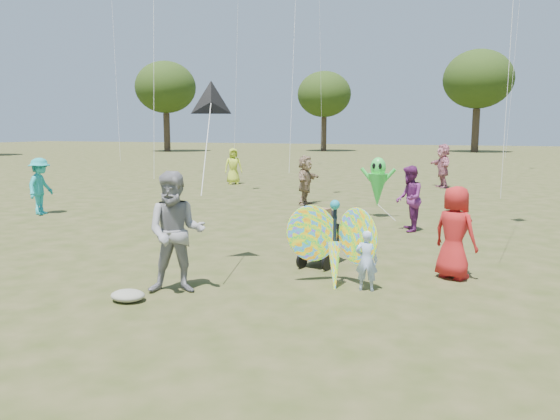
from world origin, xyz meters
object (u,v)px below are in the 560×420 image
object	(u,v)px
crowd_a	(455,233)
crowd_j	(443,166)
crowd_g	(233,166)
crowd_i	(41,186)
alien_kite	(378,184)
crowd_d	(305,180)
jogging_stroller	(321,233)
adult_man	(176,233)
child_girl	(367,261)
crowd_e	(409,199)
butterfly_kite	(334,245)

from	to	relation	value
crowd_a	crowd_j	xyz separation A→B (m)	(-1.31, 15.00, 0.15)
crowd_g	crowd_j	size ratio (longest dim) A/B	0.87
crowd_i	alien_kite	distance (m)	9.97
crowd_d	alien_kite	world-z (taller)	alien_kite
jogging_stroller	alien_kite	xyz separation A→B (m)	(-0.04, 5.86, 0.36)
adult_man	crowd_g	bearing A→B (deg)	89.49
crowd_d	jogging_stroller	bearing A→B (deg)	-158.29
adult_man	crowd_g	xyz separation A→B (m)	(-6.43, 15.53, -0.13)
crowd_a	child_girl	bearing A→B (deg)	74.14
jogging_stroller	child_girl	bearing A→B (deg)	-33.12
adult_man	crowd_e	xyz separation A→B (m)	(2.70, 6.50, -0.13)
crowd_g	crowd_i	world-z (taller)	crowd_i
crowd_j	jogging_stroller	xyz separation A→B (m)	(-1.10, -14.89, -0.33)
crowd_e	crowd_j	world-z (taller)	crowd_j
child_girl	alien_kite	xyz separation A→B (m)	(-1.19, 7.22, 0.48)
crowd_d	jogging_stroller	world-z (taller)	crowd_d
adult_man	jogging_stroller	bearing A→B (deg)	34.18
crowd_d	crowd_i	xyz separation A→B (m)	(-6.75, -4.76, 0.01)
crowd_a	crowd_j	bearing A→B (deg)	-55.75
crowd_d	crowd_j	xyz separation A→B (m)	(3.91, 7.20, 0.12)
crowd_d	alien_kite	bearing A→B (deg)	-121.66
crowd_e	alien_kite	xyz separation A→B (m)	(-1.13, 1.85, 0.15)
child_girl	jogging_stroller	bearing A→B (deg)	-54.69
crowd_e	alien_kite	distance (m)	2.18
crowd_a	crowd_d	bearing A→B (deg)	-26.98
adult_man	alien_kite	distance (m)	8.50
jogging_stroller	alien_kite	distance (m)	5.88
crowd_e	crowd_j	bearing A→B (deg)	168.85
adult_man	crowd_j	xyz separation A→B (m)	(2.70, 17.38, -0.01)
crowd_e	crowd_g	bearing A→B (deg)	-145.82
child_girl	butterfly_kite	bearing A→B (deg)	-13.37
crowd_d	crowd_g	size ratio (longest dim) A/B	1.01
butterfly_kite	alien_kite	distance (m)	7.18
child_girl	crowd_j	distance (m)	16.25
crowd_e	crowd_d	bearing A→B (deg)	-144.41
crowd_e	child_girl	bearing A→B (deg)	-10.54
crowd_a	jogging_stroller	bearing A→B (deg)	26.51
crowd_g	butterfly_kite	distance (m)	16.73
crowd_g	crowd_d	bearing A→B (deg)	-78.91
crowd_i	crowd_j	bearing A→B (deg)	-54.85
crowd_e	crowd_g	world-z (taller)	crowd_g
crowd_g	crowd_j	xyz separation A→B (m)	(9.13, 1.85, 0.12)
crowd_d	crowd_e	distance (m)	5.36
child_girl	crowd_e	distance (m)	5.38
adult_man	jogging_stroller	world-z (taller)	adult_man
jogging_stroller	crowd_e	bearing A→B (deg)	91.27
child_girl	crowd_g	bearing A→B (deg)	-62.46
child_girl	crowd_a	world-z (taller)	crowd_a
child_girl	adult_man	size ratio (longest dim) A/B	0.51
crowd_i	crowd_d	bearing A→B (deg)	-67.97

